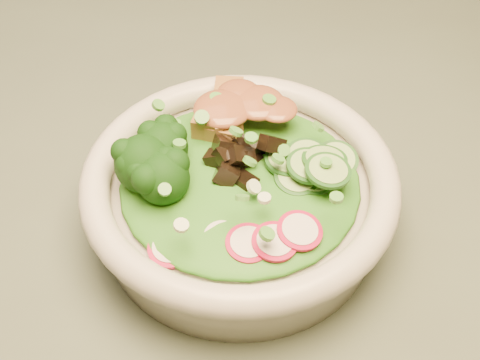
{
  "coord_description": "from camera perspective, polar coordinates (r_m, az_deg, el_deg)",
  "views": [
    {
      "loc": [
        0.12,
        -0.45,
        1.18
      ],
      "look_at": [
        0.15,
        -0.1,
        0.81
      ],
      "focal_mm": 50.0,
      "sensor_mm": 36.0,
      "label": 1
    }
  ],
  "objects": [
    {
      "name": "radish_slices",
      "position": [
        0.48,
        0.69,
        -5.0
      ],
      "size": [
        0.11,
        0.05,
        0.02
      ],
      "primitive_type": null,
      "rotation": [
        0.0,
        0.0,
        0.11
      ],
      "color": "#A70C36",
      "rests_on": "salad_bowl"
    },
    {
      "name": "lettuce_bed",
      "position": [
        0.52,
        0.0,
        0.08
      ],
      "size": [
        0.19,
        0.19,
        0.02
      ],
      "primitive_type": "ellipsoid",
      "color": "#286A16",
      "rests_on": "salad_bowl"
    },
    {
      "name": "mushroom_heap",
      "position": [
        0.52,
        -0.06,
        1.93
      ],
      "size": [
        0.07,
        0.07,
        0.04
      ],
      "primitive_type": null,
      "rotation": [
        0.0,
        0.0,
        0.11
      ],
      "color": "black",
      "rests_on": "salad_bowl"
    },
    {
      "name": "dining_table",
      "position": [
        0.72,
        -12.54,
        -4.31
      ],
      "size": [
        1.2,
        0.8,
        0.75
      ],
      "color": "black",
      "rests_on": "ground"
    },
    {
      "name": "broccoli_florets",
      "position": [
        0.51,
        -6.5,
        0.78
      ],
      "size": [
        0.08,
        0.07,
        0.04
      ],
      "primitive_type": null,
      "rotation": [
        0.0,
        0.0,
        0.11
      ],
      "color": "black",
      "rests_on": "salad_bowl"
    },
    {
      "name": "peanut_sauce",
      "position": [
        0.55,
        -0.14,
        6.17
      ],
      "size": [
        0.06,
        0.05,
        0.01
      ],
      "primitive_type": "ellipsoid",
      "color": "brown",
      "rests_on": "tofu_cubes"
    },
    {
      "name": "tofu_cubes",
      "position": [
        0.56,
        -0.14,
        5.22
      ],
      "size": [
        0.09,
        0.06,
        0.03
      ],
      "primitive_type": null,
      "rotation": [
        0.0,
        0.0,
        0.11
      ],
      "color": "#955E31",
      "rests_on": "salad_bowl"
    },
    {
      "name": "cucumber_slices",
      "position": [
        0.52,
        6.69,
        1.03
      ],
      "size": [
        0.07,
        0.07,
        0.03
      ],
      "primitive_type": null,
      "rotation": [
        0.0,
        0.0,
        0.11
      ],
      "color": "#94BD69",
      "rests_on": "salad_bowl"
    },
    {
      "name": "salad_bowl",
      "position": [
        0.54,
        0.0,
        -1.39
      ],
      "size": [
        0.25,
        0.25,
        0.07
      ],
      "rotation": [
        0.0,
        0.0,
        0.11
      ],
      "color": "beige",
      "rests_on": "dining_table"
    },
    {
      "name": "scallion_garnish",
      "position": [
        0.51,
        0.0,
        1.78
      ],
      "size": [
        0.18,
        0.18,
        0.02
      ],
      "primitive_type": null,
      "color": "#4D9B36",
      "rests_on": "salad_bowl"
    }
  ]
}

